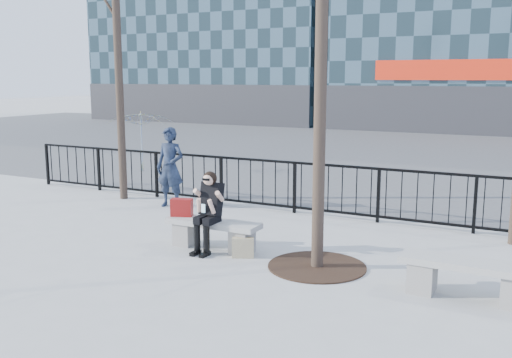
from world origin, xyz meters
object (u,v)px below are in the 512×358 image
at_px(bench_main, 213,231).
at_px(seated_woman, 208,212).
at_px(bench_second, 468,275).
at_px(standing_man, 170,167).

bearing_deg(bench_main, seated_woman, -90.00).
bearing_deg(bench_second, bench_main, 176.25).
xyz_separation_m(bench_main, bench_second, (4.09, -0.38, 0.01)).
xyz_separation_m(seated_woman, standing_man, (-2.49, 2.45, 0.22)).
xyz_separation_m(bench_main, standing_man, (-2.49, 2.29, 0.59)).
bearing_deg(bench_second, standing_man, 159.46).
relative_size(bench_main, seated_woman, 1.23).
xyz_separation_m(bench_main, seated_woman, (0.00, -0.16, 0.37)).
bearing_deg(seated_woman, bench_second, -3.13).
bearing_deg(bench_second, seated_woman, 178.47).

